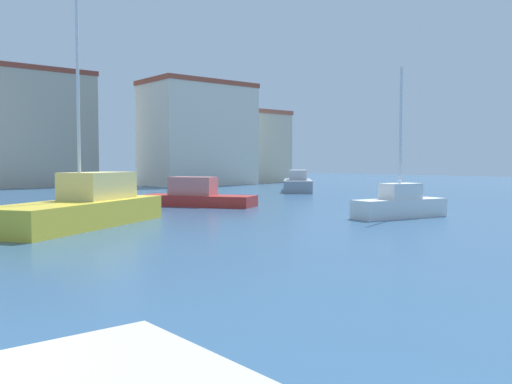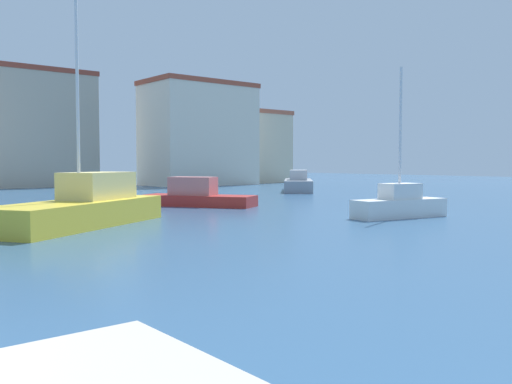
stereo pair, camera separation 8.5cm
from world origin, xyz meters
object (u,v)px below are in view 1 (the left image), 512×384
motorboat_grey_far_left (298,184)px  sailboat_white_distant_east (400,204)px  motorboat_red_inner_mooring (197,196)px  sailboat_yellow_far_right (84,207)px

motorboat_grey_far_left → sailboat_white_distant_east: bearing=-122.4°
motorboat_red_inner_mooring → sailboat_white_distant_east: bearing=-73.5°
sailboat_yellow_far_right → sailboat_white_distant_east: 13.59m
motorboat_red_inner_mooring → sailboat_yellow_far_right: bearing=-148.5°
motorboat_red_inner_mooring → motorboat_grey_far_left: bearing=26.7°
motorboat_red_inner_mooring → motorboat_grey_far_left: 17.40m
sailboat_white_distant_east → motorboat_red_inner_mooring: bearing=106.5°
motorboat_red_inner_mooring → sailboat_white_distant_east: sailboat_white_distant_east is taller
motorboat_grey_far_left → sailboat_white_distant_east: sailboat_white_distant_east is taller
motorboat_grey_far_left → sailboat_white_distant_east: (-12.19, -19.18, -0.03)m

